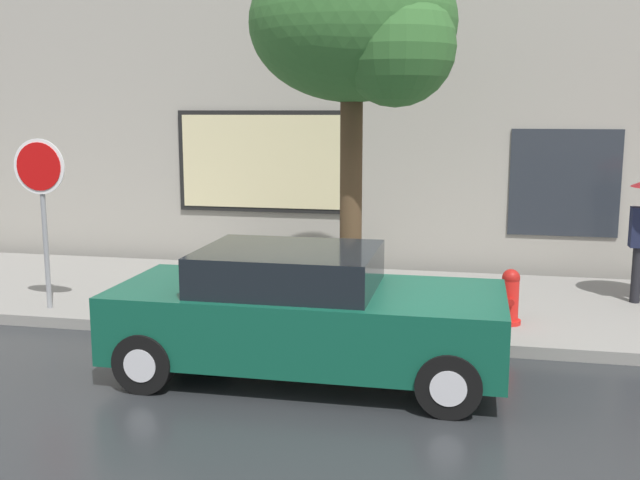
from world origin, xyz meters
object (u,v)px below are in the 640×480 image
(parked_car, at_px, (304,313))
(stop_sign, at_px, (41,190))
(street_tree, at_px, (361,30))
(fire_hydrant, at_px, (510,297))

(parked_car, distance_m, stop_sign, 4.46)
(parked_car, relative_size, street_tree, 0.86)
(street_tree, relative_size, stop_sign, 2.07)
(fire_hydrant, height_order, street_tree, street_tree)
(fire_hydrant, relative_size, stop_sign, 0.31)
(street_tree, xyz_separation_m, stop_sign, (-4.31, -0.73, -2.10))
(stop_sign, bearing_deg, fire_hydrant, 4.66)
(parked_car, bearing_deg, fire_hydrant, 41.31)
(parked_car, distance_m, fire_hydrant, 3.05)
(parked_car, xyz_separation_m, street_tree, (0.26, 2.22, 3.22))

